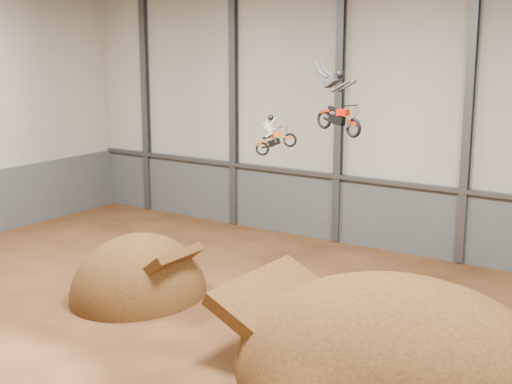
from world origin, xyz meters
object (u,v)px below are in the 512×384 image
Objects in this scene: takeoff_ramp at (139,296)px; fmx_rider_a at (278,131)px; landing_ramp at (394,375)px; fmx_rider_b at (338,98)px.

takeoff_ramp is 3.41× the size of fmx_rider_a.
landing_ramp is (11.77, -0.76, 0.00)m from takeoff_ramp.
landing_ramp is 5.97× the size of fmx_rider_a.
fmx_rider_b is at bearing 139.79° from landing_ramp.
takeoff_ramp is at bearing -157.37° from fmx_rider_a.
takeoff_ramp is 9.03m from fmx_rider_a.
landing_ramp is 9.91m from fmx_rider_b.
fmx_rider_b is (7.79, 2.60, 8.44)m from takeoff_ramp.
takeoff_ramp is 11.80m from landing_ramp.
landing_ramp is at bearing -3.70° from takeoff_ramp.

